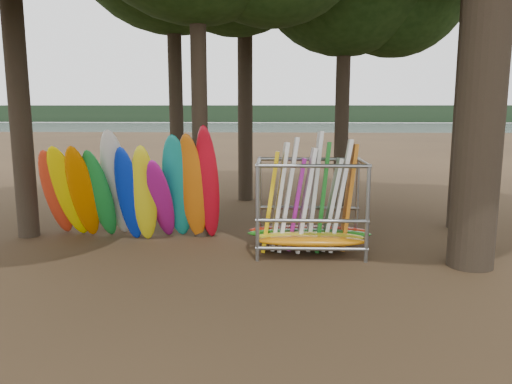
{
  "coord_description": "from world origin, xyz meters",
  "views": [
    {
      "loc": [
        0.83,
        -10.7,
        3.47
      ],
      "look_at": [
        0.32,
        1.5,
        1.4
      ],
      "focal_mm": 35.0,
      "sensor_mm": 36.0,
      "label": 1
    }
  ],
  "objects": [
    {
      "name": "ground",
      "position": [
        0.0,
        0.0,
        0.0
      ],
      "size": [
        120.0,
        120.0,
        0.0
      ],
      "primitive_type": "plane",
      "color": "#47331E",
      "rests_on": "ground"
    },
    {
      "name": "lake",
      "position": [
        0.0,
        60.0,
        0.0
      ],
      "size": [
        160.0,
        160.0,
        0.0
      ],
      "primitive_type": "plane",
      "color": "gray",
      "rests_on": "ground"
    },
    {
      "name": "far_shore",
      "position": [
        0.0,
        110.0,
        2.0
      ],
      "size": [
        160.0,
        4.0,
        4.0
      ],
      "primitive_type": "cube",
      "color": "black",
      "rests_on": "ground"
    },
    {
      "name": "kayak_row",
      "position": [
        -2.94,
        1.93,
        1.33
      ],
      "size": [
        4.78,
        2.07,
        3.18
      ],
      "color": "red",
      "rests_on": "ground"
    },
    {
      "name": "storage_rack",
      "position": [
        1.64,
        1.08,
        1.05
      ],
      "size": [
        3.05,
        1.56,
        2.93
      ],
      "color": "gray",
      "rests_on": "ground"
    }
  ]
}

